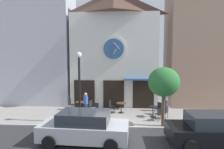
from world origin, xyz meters
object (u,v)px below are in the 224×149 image
pedestrian_grey (165,100)px  cafe_chair_left_end (111,105)px  cafe_chair_by_entrance (71,103)px  cafe_table_leftmost (93,112)px  cafe_chair_curbside (159,107)px  pedestrian_blue (86,104)px  cafe_table_near_door (121,106)px  street_lamp (79,87)px  parked_car_silver (84,127)px  parked_car_black (214,130)px  cafe_chair_near_lamp (160,113)px  street_tree (164,82)px  cafe_table_center_right (80,104)px  cafe_chair_outer (86,102)px  cafe_chair_under_awning (166,111)px  cafe_table_center_left (153,110)px  cafe_chair_corner (96,108)px  cafe_chair_facing_wall (90,105)px

pedestrian_grey → cafe_chair_left_end: bearing=-173.8°
cafe_chair_by_entrance → cafe_table_leftmost: bearing=-45.9°
cafe_chair_curbside → pedestrian_blue: 5.34m
cafe_table_near_door → pedestrian_grey: pedestrian_grey is taller
street_lamp → parked_car_silver: bearing=-72.9°
cafe_chair_left_end → parked_car_black: bearing=-45.9°
cafe_table_near_door → parked_car_silver: bearing=-108.5°
cafe_chair_curbside → parked_car_black: size_ratio=0.21×
parked_car_silver → cafe_chair_near_lamp: bearing=39.1°
parked_car_silver → pedestrian_grey: bearing=48.5°
street_tree → cafe_chair_curbside: (0.16, 2.39, -2.17)m
cafe_chair_near_lamp → cafe_chair_left_end: bearing=150.6°
cafe_table_center_right → cafe_chair_outer: 0.83m
cafe_chair_under_awning → cafe_table_center_left: bearing=155.6°
cafe_table_center_left → cafe_chair_curbside: bearing=51.3°
street_tree → cafe_chair_corner: 5.27m
cafe_chair_under_awning → cafe_chair_outer: bearing=158.3°
cafe_chair_corner → pedestrian_blue: size_ratio=0.54×
street_tree → cafe_chair_near_lamp: street_tree is taller
cafe_table_near_door → cafe_chair_outer: cafe_chair_outer is taller
cafe_chair_corner → cafe_chair_curbside: 4.59m
street_tree → cafe_table_leftmost: (-4.51, 1.09, -2.21)m
cafe_chair_curbside → pedestrian_blue: bearing=-174.5°
cafe_chair_near_lamp → cafe_chair_curbside: 1.44m
street_lamp → cafe_chair_near_lamp: bearing=7.2°
street_lamp → cafe_chair_under_awning: (5.67, 1.11, -1.77)m
cafe_chair_outer → cafe_chair_by_entrance: size_ratio=1.00×
cafe_table_center_left → cafe_chair_under_awning: bearing=-24.4°
cafe_table_center_right → parked_car_silver: parked_car_silver is taller
cafe_chair_left_end → cafe_chair_curbside: same height
cafe_chair_under_awning → cafe_chair_facing_wall: bearing=165.8°
cafe_chair_by_entrance → street_lamp: bearing=-64.8°
cafe_table_leftmost → pedestrian_grey: bearing=22.5°
pedestrian_blue → parked_car_black: size_ratio=0.38×
cafe_chair_left_end → parked_car_black: size_ratio=0.21×
cafe_table_leftmost → cafe_table_near_door: cafe_table_near_door is taller
cafe_chair_corner → cafe_chair_left_end: size_ratio=1.00×
cafe_chair_outer → cafe_chair_corner: bearing=-60.4°
street_lamp → cafe_table_near_door: street_lamp is taller
cafe_chair_near_lamp → cafe_chair_left_end: 3.85m
cafe_chair_under_awning → pedestrian_blue: (-5.60, 0.47, 0.33)m
cafe_chair_outer → parked_car_black: bearing=-40.8°
cafe_table_center_left → cafe_chair_under_awning: 0.87m
cafe_chair_under_awning → cafe_chair_curbside: bearing=107.0°
street_tree → cafe_chair_facing_wall: street_tree is taller
street_tree → pedestrian_blue: (-5.14, 1.88, -1.84)m
cafe_chair_corner → cafe_chair_curbside: (4.57, 0.47, 0.00)m
cafe_chair_by_entrance → pedestrian_grey: size_ratio=0.54×
cafe_table_leftmost → parked_car_black: bearing=-29.7°
cafe_chair_curbside → pedestrian_grey: pedestrian_grey is taller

